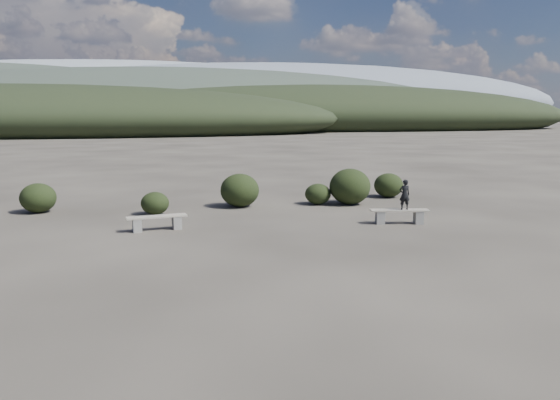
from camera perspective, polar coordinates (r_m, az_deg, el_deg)
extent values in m
plane|color=#302B25|center=(13.73, 4.31, -6.75)|extent=(1200.00, 1200.00, 0.00)
cube|color=slate|center=(17.94, -14.72, -2.57)|extent=(0.32, 0.41, 0.42)
cube|color=slate|center=(18.13, -10.73, -2.31)|extent=(0.32, 0.41, 0.42)
cube|color=gray|center=(17.98, -12.74, -1.70)|extent=(1.95, 0.70, 0.05)
cube|color=slate|center=(18.91, 10.41, -1.81)|extent=(0.34, 0.43, 0.44)
cube|color=slate|center=(19.21, 14.26, -1.77)|extent=(0.34, 0.43, 0.44)
cube|color=gray|center=(19.01, 12.38, -1.06)|extent=(2.02, 0.78, 0.05)
imported|color=black|center=(18.96, 12.89, 0.56)|extent=(0.39, 0.26, 1.03)
ellipsoid|color=black|center=(20.80, -12.93, -0.34)|extent=(1.04, 1.04, 0.85)
ellipsoid|color=black|center=(21.99, -4.23, 1.02)|extent=(1.56, 1.56, 1.34)
ellipsoid|color=black|center=(22.61, 3.98, 0.63)|extent=(1.07, 1.07, 0.86)
ellipsoid|color=black|center=(22.71, 7.32, 1.41)|extent=(1.69, 1.69, 1.48)
ellipsoid|color=black|center=(24.94, 11.28, 1.52)|extent=(1.30, 1.30, 1.08)
ellipsoid|color=black|center=(22.61, -23.96, 0.20)|extent=(1.33, 1.33, 1.12)
ellipsoid|color=black|center=(104.84, -24.11, 7.72)|extent=(110.00, 40.00, 12.00)
ellipsoid|color=black|center=(128.65, 5.41, 8.76)|extent=(120.00, 44.00, 14.00)
ellipsoid|color=#2B342A|center=(172.71, -11.10, 9.45)|extent=(190.00, 64.00, 24.00)
ellipsoid|color=slate|center=(321.31, 1.09, 10.16)|extent=(340.00, 110.00, 44.00)
ellipsoid|color=gray|center=(413.59, -16.08, 9.94)|extent=(460.00, 140.00, 56.00)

